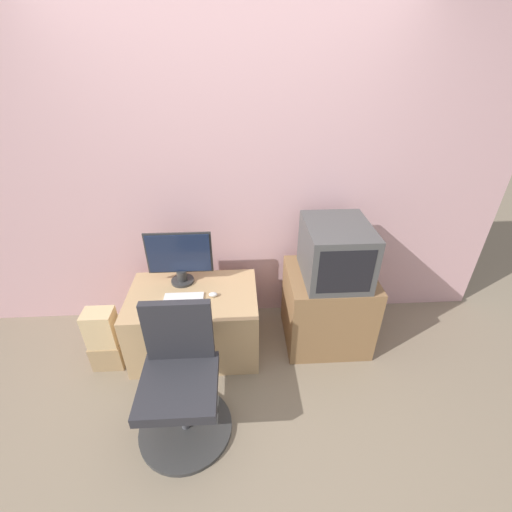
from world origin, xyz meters
TOP-DOWN VIEW (x-y plane):
  - ground_plane at (0.00, 0.00)m, footprint 12.00×12.00m
  - wall_back at (0.00, 1.32)m, footprint 4.40×0.05m
  - desk at (-0.32, 0.85)m, footprint 0.97×0.62m
  - side_stand at (0.74, 0.91)m, footprint 0.66×0.59m
  - main_monitor at (-0.41, 1.02)m, footprint 0.49×0.18m
  - keyboard at (-0.38, 0.79)m, footprint 0.29×0.14m
  - mouse at (-0.16, 0.81)m, footprint 0.06×0.04m
  - crt_tv at (0.74, 0.89)m, footprint 0.46×0.55m
  - office_chair at (-0.34, 0.18)m, footprint 0.60×0.60m
  - cardboard_box_lower at (-0.99, 0.71)m, footprint 0.23×0.17m
  - cardboard_box_upper at (-0.99, 0.71)m, footprint 0.21×0.16m

SIDE VIEW (x-z plane):
  - ground_plane at x=0.00m, z-range 0.00..0.00m
  - cardboard_box_lower at x=-0.99m, z-range 0.00..0.22m
  - desk at x=-0.32m, z-range 0.00..0.54m
  - side_stand at x=0.74m, z-range 0.00..0.64m
  - office_chair at x=-0.34m, z-range -0.09..0.80m
  - cardboard_box_upper at x=-0.99m, z-range 0.22..0.52m
  - keyboard at x=-0.38m, z-range 0.54..0.56m
  - mouse at x=-0.16m, z-range 0.54..0.58m
  - main_monitor at x=-0.41m, z-range 0.55..0.98m
  - crt_tv at x=0.74m, z-range 0.64..1.07m
  - wall_back at x=0.00m, z-range 0.00..2.60m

